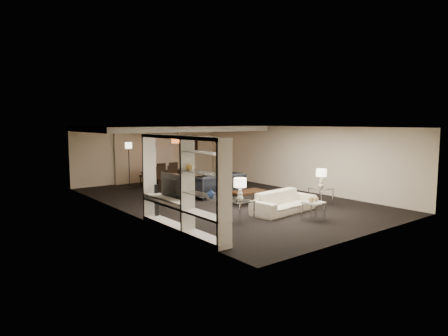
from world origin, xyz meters
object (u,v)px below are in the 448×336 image
at_px(floor_lamp, 129,165).
at_px(armchair_right, 230,184).
at_px(table_lamp_left, 240,190).
at_px(chair_nm, 175,178).
at_px(pendant_light, 178,140).
at_px(floor_speaker, 157,202).
at_px(side_table_left, 240,211).
at_px(vase_amber, 189,166).
at_px(table_lamp_right, 321,179).
at_px(dining_table, 167,180).
at_px(chair_nl, 162,179).
at_px(side_table_right, 321,197).
at_px(chair_fl, 146,175).
at_px(vase_blue, 211,193).
at_px(chair_nr, 188,176).
at_px(coffee_table, 248,197).
at_px(chair_fr, 171,173).
at_px(armchair_left, 203,187).
at_px(sofa, 284,202).
at_px(marble_table, 313,211).
at_px(television, 169,186).
at_px(chair_fm, 159,174).

bearing_deg(floor_lamp, armchair_right, -58.16).
distance_m(table_lamp_left, chair_nm, 5.65).
xyz_separation_m(pendant_light, floor_speaker, (-3.50, -4.61, -1.43)).
distance_m(side_table_left, vase_amber, 2.28).
distance_m(table_lamp_left, table_lamp_right, 3.40).
bearing_deg(dining_table, chair_nl, -131.05).
distance_m(side_table_right, dining_table, 6.51).
distance_m(table_lamp_right, floor_speaker, 5.33).
bearing_deg(chair_fl, armchair_right, 114.05).
height_order(vase_blue, chair_nr, vase_blue).
bearing_deg(table_lamp_left, armchair_right, 55.12).
bearing_deg(coffee_table, chair_nr, 87.54).
height_order(chair_fl, chair_fr, same).
bearing_deg(chair_nr, coffee_table, -99.81).
bearing_deg(chair_nl, vase_blue, -107.87).
height_order(vase_blue, floor_speaker, vase_blue).
xyz_separation_m(side_table_left, chair_nl, (0.67, 5.50, 0.20)).
height_order(armchair_left, chair_fl, chair_fl).
distance_m(dining_table, floor_lamp, 1.62).
height_order(chair_nm, chair_fl, same).
xyz_separation_m(side_table_left, chair_fr, (1.87, 6.80, 0.20)).
height_order(chair_fl, floor_lamp, floor_lamp).
height_order(sofa, floor_speaker, floor_speaker).
xyz_separation_m(vase_amber, chair_nr, (3.67, 5.80, -1.17)).
distance_m(floor_speaker, floor_lamp, 5.73).
relative_size(side_table_right, marble_table, 1.20).
height_order(television, chair_nl, television).
bearing_deg(television, armchair_left, -48.09).
distance_m(chair_fl, chair_fm, 0.60).
bearing_deg(table_lamp_left, chair_fm, 79.44).
bearing_deg(chair_fl, chair_nl, 89.01).
height_order(armchair_right, chair_fm, chair_fm).
bearing_deg(sofa, vase_amber, 178.73).
bearing_deg(chair_fm, vase_blue, 66.16).
relative_size(armchair_left, chair_nl, 0.94).
bearing_deg(sofa, pendant_light, 82.80).
distance_m(floor_speaker, chair_fr, 6.36).
height_order(sofa, chair_nl, chair_nl).
relative_size(coffee_table, table_lamp_right, 1.94).
height_order(pendant_light, sofa, pendant_light).
distance_m(floor_speaker, chair_nr, 5.33).
relative_size(television, vase_amber, 6.05).
bearing_deg(floor_speaker, side_table_left, -25.07).
distance_m(side_table_left, chair_nr, 5.81).
distance_m(table_lamp_left, chair_fm, 6.92).
bearing_deg(floor_lamp, marble_table, -78.22).
bearing_deg(sofa, table_lamp_left, 173.81).
relative_size(side_table_left, chair_nm, 0.63).
relative_size(coffee_table, floor_speaker, 1.22).
height_order(coffee_table, chair_fm, chair_fm).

